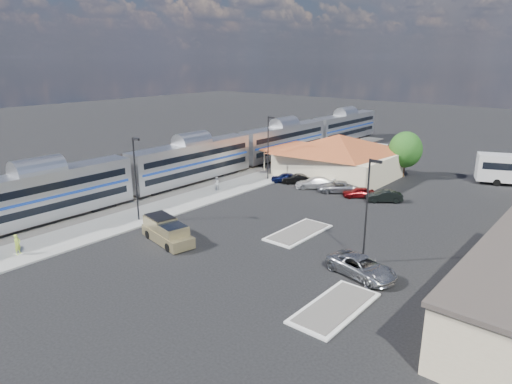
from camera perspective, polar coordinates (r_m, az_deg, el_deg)
The scene contains 22 objects.
ground at distance 46.21m, azimuth -0.18°, elevation -4.71°, with size 280.00×280.00×0.00m, color black.
railbed at distance 65.81m, azimuth -9.74°, elevation 1.60°, with size 16.00×100.00×0.12m, color #4C4944.
platform at distance 58.09m, azimuth -5.44°, elevation -0.20°, with size 5.50×92.00×0.18m, color gray.
passenger_train at distance 63.12m, azimuth -7.90°, elevation 3.68°, with size 3.00×104.00×5.55m.
freight_cars at distance 65.92m, azimuth -13.42°, elevation 3.09°, with size 2.80×46.00×4.00m.
station_depot at distance 66.88m, azimuth 10.15°, elevation 4.53°, with size 18.35×12.24×6.20m.
traffic_island_south at distance 45.41m, azimuth 5.33°, elevation -5.04°, with size 3.30×7.50×0.21m.
traffic_island_north at distance 32.99m, azimuth 9.83°, elevation -14.02°, with size 3.30×7.50×0.21m.
lamp_plat_s at distance 48.48m, azimuth -14.79°, elevation 2.37°, with size 1.08×0.25×9.00m.
lamp_plat_n at distance 63.40m, azimuth 1.59°, elevation 6.16°, with size 1.08×0.25×9.00m.
lamp_lot at distance 38.22m, azimuth 13.83°, elevation -1.32°, with size 1.08×0.25×9.00m.
tree_depot at distance 68.83m, azimuth 18.18°, elevation 5.06°, with size 4.71×4.71×6.63m.
pickup_truck at distance 43.60m, azimuth -11.01°, elevation -4.92°, with size 6.56×3.45×2.16m.
suv at distance 37.47m, azimuth 13.07°, elevation -9.09°, with size 2.70×5.86×1.63m, color #97999E.
person_a at distance 44.94m, azimuth -27.66°, elevation -5.82°, with size 0.67×0.44×1.85m, color #BDDC44.
person_b at distance 59.02m, azimuth -4.95°, elevation 1.07°, with size 0.86×0.67×1.77m, color beige.
parked_car_a at distance 63.52m, azimuth 3.63°, elevation 1.83°, with size 1.55×3.86×1.31m, color #0E1546.
parked_car_b at distance 62.80m, azimuth 5.05°, elevation 1.63°, with size 1.39×4.00×1.32m, color black.
parked_car_c at distance 60.83m, azimuth 7.36°, elevation 1.15°, with size 2.11×5.19×1.51m, color white.
parked_car_d at distance 59.51m, azimuth 10.10°, elevation 0.65°, with size 2.40×5.20×1.44m, color gray.
parked_car_e at distance 57.82m, azimuth 12.69°, elevation -0.04°, with size 1.55×3.84×1.31m, color maroon.
parked_car_f at distance 56.77m, azimuth 15.69°, elevation -0.51°, with size 1.50×4.29×1.41m, color black.
Camera 1 is at (27.74, -32.96, 16.74)m, focal length 32.00 mm.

